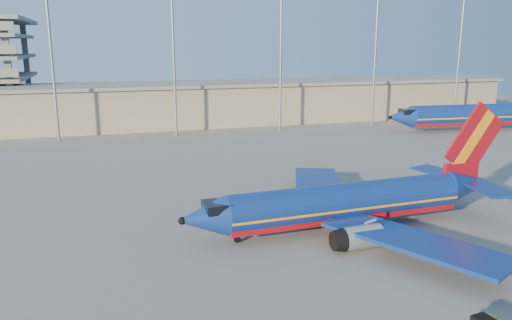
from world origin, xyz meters
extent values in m
plane|color=slate|center=(0.00, 0.00, 0.00)|extent=(220.00, 220.00, 0.00)
cube|color=gray|center=(10.00, 58.00, 4.00)|extent=(120.00, 15.00, 8.00)
cube|color=slate|center=(10.00, 58.00, 8.20)|extent=(122.00, 16.00, 0.60)
cylinder|color=gray|center=(-25.00, 46.00, 14.00)|extent=(0.44, 0.44, 28.00)
cylinder|color=gray|center=(-5.00, 46.00, 14.00)|extent=(0.44, 0.44, 28.00)
cylinder|color=gray|center=(15.00, 46.00, 14.00)|extent=(0.44, 0.44, 28.00)
cylinder|color=gray|center=(35.00, 46.00, 14.00)|extent=(0.44, 0.44, 28.00)
cylinder|color=gray|center=(55.00, 46.00, 14.00)|extent=(0.44, 0.44, 28.00)
cylinder|color=navy|center=(2.36, -5.58, 2.46)|extent=(22.03, 4.30, 3.38)
cube|color=#9C0C15|center=(2.36, -5.58, 1.60)|extent=(22.01, 3.66, 1.19)
cube|color=orange|center=(2.36, -5.58, 2.24)|extent=(22.03, 4.34, 0.20)
cone|color=navy|center=(-10.50, -6.12, 2.46)|extent=(3.97, 3.54, 3.38)
cube|color=black|center=(-9.31, -6.07, 3.33)|extent=(2.29, 2.46, 0.73)
cone|color=navy|center=(15.68, -5.02, 2.78)|extent=(4.89, 3.58, 3.38)
cube|color=#9C0C15|center=(14.95, -5.05, 4.02)|extent=(3.85, 0.66, 2.01)
cube|color=#9C0C15|center=(16.22, -5.00, 7.21)|extent=(6.71, 0.57, 7.28)
cube|color=orange|center=(16.04, -5.00, 7.21)|extent=(4.47, 0.57, 5.71)
cube|color=navy|center=(15.18, -1.93, 3.29)|extent=(4.11, 6.34, 0.20)
cube|color=navy|center=(15.44, -8.13, 3.29)|extent=(3.67, 6.22, 0.20)
cube|color=navy|center=(3.39, 2.50, 1.64)|extent=(9.45, 14.84, 0.32)
cube|color=navy|center=(4.07, -13.55, 1.64)|extent=(10.38, 14.70, 0.32)
cube|color=#9C0C15|center=(2.82, -5.56, 1.23)|extent=(5.62, 3.79, 0.91)
cylinder|color=gray|center=(1.07, -0.88, 1.05)|extent=(3.36, 2.05, 1.92)
cylinder|color=gray|center=(1.47, -10.37, 1.05)|extent=(3.36, 2.05, 1.92)
cylinder|color=gray|center=(-7.67, -6.01, 0.50)|extent=(0.23, 0.23, 1.00)
cylinder|color=black|center=(-7.67, -6.01, 0.29)|extent=(0.59, 0.25, 0.58)
cylinder|color=black|center=(3.63, -3.15, 0.38)|extent=(0.79, 0.53, 0.77)
cylinder|color=black|center=(3.83, -7.89, 0.38)|extent=(0.79, 0.53, 0.77)
cylinder|color=navy|center=(50.61, 34.54, 2.98)|extent=(26.72, 6.54, 4.08)
cube|color=#9C0C15|center=(50.61, 34.54, 1.93)|extent=(26.64, 5.77, 1.43)
cube|color=orange|center=(50.61, 34.54, 2.70)|extent=(26.72, 6.58, 0.24)
cone|color=navy|center=(35.14, 36.00, 2.98)|extent=(4.99, 4.49, 4.08)
cube|color=black|center=(36.57, 35.87, 4.02)|extent=(2.90, 3.10, 0.88)
cylinder|color=black|center=(50.61, 34.54, 0.50)|extent=(0.84, 0.84, 0.99)
camera|label=1|loc=(-17.73, -43.63, 16.09)|focal=35.00mm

